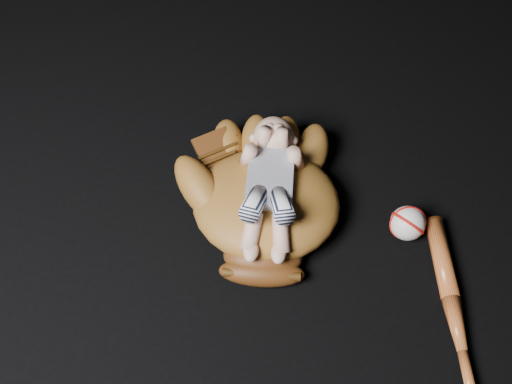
# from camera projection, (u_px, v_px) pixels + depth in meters

# --- Properties ---
(baseball_glove) EXTENTS (0.46, 0.50, 0.14)m
(baseball_glove) POSITION_uv_depth(u_px,v_px,m) (266.00, 199.00, 1.39)
(baseball_glove) COLOR brown
(baseball_glove) RESTS_ON ground
(newborn_baby) EXTENTS (0.21, 0.36, 0.14)m
(newborn_baby) POSITION_uv_depth(u_px,v_px,m) (270.00, 187.00, 1.34)
(newborn_baby) COLOR #D8A48B
(newborn_baby) RESTS_ON baseball_glove
(baseball_bat) EXTENTS (0.06, 0.42, 0.04)m
(baseball_bat) POSITION_uv_depth(u_px,v_px,m) (453.00, 310.00, 1.29)
(baseball_bat) COLOR #B45322
(baseball_bat) RESTS_ON ground
(baseball) EXTENTS (0.10, 0.10, 0.08)m
(baseball) POSITION_uv_depth(u_px,v_px,m) (408.00, 223.00, 1.39)
(baseball) COLOR white
(baseball) RESTS_ON ground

